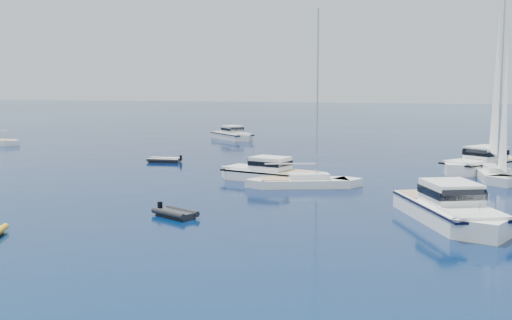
{
  "coord_description": "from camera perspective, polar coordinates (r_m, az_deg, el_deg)",
  "views": [
    {
      "loc": [
        9.31,
        -24.68,
        8.5
      ],
      "look_at": [
        -3.12,
        24.86,
        2.2
      ],
      "focal_mm": 47.36,
      "sensor_mm": 36.0,
      "label": 1
    }
  ],
  "objects": [
    {
      "name": "tender_grey_near",
      "position": [
        41.67,
        -6.83,
        -4.79
      ],
      "size": [
        3.51,
        3.04,
        0.95
      ],
      "primitive_type": null,
      "rotation": [
        0.0,
        0.0,
        4.18
      ],
      "color": "black",
      "rests_on": "ground"
    },
    {
      "name": "motor_cruiser_horizon",
      "position": [
        92.65,
        -1.95,
        1.76
      ],
      "size": [
        8.32,
        8.39,
        2.38
      ],
      "primitive_type": null,
      "rotation": [
        0.0,
        0.0,
        3.92
      ],
      "color": "silver",
      "rests_on": "ground"
    },
    {
      "name": "motor_cruiser_centre",
      "position": [
        55.57,
        1.03,
        -1.77
      ],
      "size": [
        10.19,
        5.86,
        2.56
      ],
      "primitive_type": null,
      "rotation": [
        0.0,
        0.0,
        1.25
      ],
      "color": "white",
      "rests_on": "ground"
    },
    {
      "name": "tender_grey_far",
      "position": [
        68.32,
        -7.73,
        -0.18
      ],
      "size": [
        3.52,
        2.08,
        0.95
      ],
      "primitive_type": null,
      "rotation": [
        0.0,
        0.0,
        1.62
      ],
      "color": "black",
      "rests_on": "ground"
    },
    {
      "name": "motor_cruiser_right",
      "position": [
        41.31,
        16.19,
        -5.12
      ],
      "size": [
        7.61,
        12.23,
        3.08
      ],
      "primitive_type": null,
      "rotation": [
        0.0,
        0.0,
        3.51
      ],
      "color": "white",
      "rests_on": "ground"
    },
    {
      "name": "sailboat_centre",
      "position": [
        52.64,
        4.08,
        -2.28
      ],
      "size": [
        9.96,
        5.32,
        14.19
      ],
      "primitive_type": null,
      "rotation": [
        0.0,
        0.0,
        5.02
      ],
      "color": "silver",
      "rests_on": "ground"
    },
    {
      "name": "ground",
      "position": [
        27.71,
        -6.37,
        -10.87
      ],
      "size": [
        400.0,
        400.0,
        0.0
      ],
      "primitive_type": "plane",
      "color": "#082B4E",
      "rests_on": "ground"
    },
    {
      "name": "motor_cruiser_distant",
      "position": [
        64.42,
        18.67,
        -0.92
      ],
      "size": [
        9.59,
        10.81,
        2.92
      ],
      "primitive_type": null,
      "rotation": [
        0.0,
        0.0,
        2.47
      ],
      "color": "white",
      "rests_on": "ground"
    },
    {
      "name": "sailboat_sails_r",
      "position": [
        60.41,
        19.5,
        -1.46
      ],
      "size": [
        3.75,
        11.09,
        16.01
      ],
      "primitive_type": null,
      "rotation": [
        0.0,
        0.0,
        3.23
      ],
      "color": "silver",
      "rests_on": "ground"
    }
  ]
}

